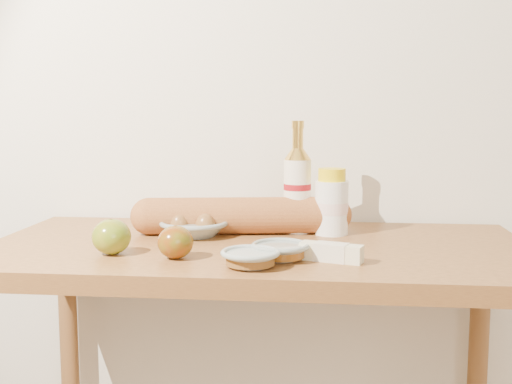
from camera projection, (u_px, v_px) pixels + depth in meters
back_wall at (270, 70)px, 1.70m from camera, size 3.50×0.02×2.60m
table at (257, 297)px, 1.44m from camera, size 1.20×0.60×0.90m
bourbon_bottle at (297, 187)px, 1.54m from camera, size 0.08×0.08×0.27m
cream_bottle at (331, 204)px, 1.52m from camera, size 0.10×0.10×0.16m
egg_bowl at (195, 226)px, 1.51m from camera, size 0.17×0.17×0.06m
baguette at (242, 216)px, 1.53m from camera, size 0.54×0.17×0.09m
apple_yellowgreen at (111, 237)px, 1.32m from camera, size 0.10×0.10×0.07m
apple_redgreen_front at (175, 242)px, 1.28m from camera, size 0.09×0.09×0.07m
sugar_bowl at (250, 258)px, 1.21m from camera, size 0.13×0.13×0.03m
syrup_bowl at (281, 251)px, 1.27m from camera, size 0.13×0.13×0.03m
butter_stick at (331, 252)px, 1.26m from camera, size 0.13×0.07×0.04m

